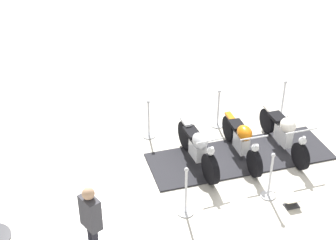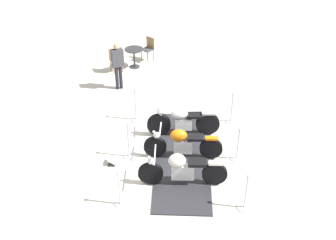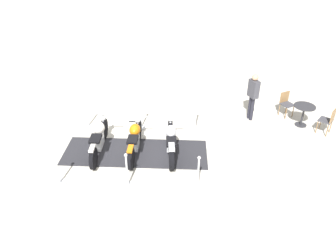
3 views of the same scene
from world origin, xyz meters
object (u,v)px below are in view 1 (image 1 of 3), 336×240
at_px(stanchion_left_rear, 282,105).
at_px(stanchion_left_front, 149,125).
at_px(motorcycle_cream, 284,133).
at_px(stanchion_left_mid, 218,115).
at_px(bystander_person, 91,220).
at_px(motorcycle_chrome, 198,148).
at_px(motorcycle_copper, 242,140).
at_px(stanchion_right_mid, 270,183).
at_px(stanchion_right_front, 186,199).
at_px(info_placard, 292,204).

xyz_separation_m(stanchion_left_rear, stanchion_left_front, (3.32, 1.69, 0.03)).
relative_size(motorcycle_cream, stanchion_left_mid, 1.93).
xyz_separation_m(stanchion_left_mid, bystander_person, (1.71, 5.13, 0.71)).
bearing_deg(bystander_person, stanchion_left_front, 37.79).
xyz_separation_m(motorcycle_chrome, motorcycle_cream, (-1.95, -0.97, 0.02)).
xyz_separation_m(motorcycle_copper, motorcycle_cream, (-0.98, -0.49, 0.02)).
relative_size(stanchion_left_mid, stanchion_right_mid, 0.95).
bearing_deg(bystander_person, stanchion_left_rear, 9.04).
bearing_deg(stanchion_left_rear, bystander_person, 60.54).
xyz_separation_m(motorcycle_cream, stanchion_right_mid, (0.31, 1.79, -0.16)).
relative_size(stanchion_left_rear, stanchion_right_front, 0.91).
distance_m(stanchion_left_front, info_placard, 4.08).
height_order(motorcycle_chrome, stanchion_left_front, motorcycle_chrome).
bearing_deg(bystander_person, motorcycle_cream, 0.00).
bearing_deg(stanchion_right_mid, motorcycle_cream, -99.94).
distance_m(motorcycle_cream, stanchion_left_mid, 1.90).
xyz_separation_m(motorcycle_chrome, info_placard, (-2.13, 1.06, -0.44)).
height_order(motorcycle_copper, info_placard, motorcycle_copper).
bearing_deg(motorcycle_cream, info_placard, -23.32).
relative_size(stanchion_left_front, bystander_person, 0.60).
relative_size(stanchion_right_front, stanchion_left_mid, 1.08).
bearing_deg(motorcycle_cream, motorcycle_chrome, -91.80).
xyz_separation_m(motorcycle_chrome, stanchion_left_front, (1.38, -1.00, -0.16)).
height_order(stanchion_left_front, info_placard, stanchion_left_front).
distance_m(stanchion_left_mid, bystander_person, 5.45).
bearing_deg(motorcycle_chrome, stanchion_left_front, -156.81).
bearing_deg(stanchion_right_mid, stanchion_left_rear, -94.95).
relative_size(stanchion_left_rear, bystander_person, 0.61).
distance_m(stanchion_right_mid, bystander_person, 3.99).
bearing_deg(info_placard, stanchion_right_mid, -53.01).
distance_m(stanchion_right_front, stanchion_right_mid, 1.86).
xyz_separation_m(motorcycle_copper, bystander_person, (2.41, 3.76, 0.53)).
bearing_deg(motorcycle_cream, stanchion_left_rear, 152.03).
bearing_deg(stanchion_right_mid, info_placard, 153.95).
height_order(motorcycle_copper, bystander_person, bystander_person).
height_order(motorcycle_chrome, bystander_person, bystander_person).
bearing_deg(stanchion_right_front, motorcycle_copper, -114.91).
relative_size(motorcycle_cream, bystander_person, 1.18).
bearing_deg(stanchion_left_mid, stanchion_left_front, 26.96).
bearing_deg(stanchion_left_front, stanchion_left_mid, -153.04).
distance_m(info_placard, bystander_person, 4.31).
distance_m(motorcycle_chrome, bystander_person, 3.62).
bearing_deg(stanchion_right_mid, motorcycle_chrome, -26.53).
bearing_deg(stanchion_left_front, bystander_person, 89.29).
relative_size(motorcycle_chrome, stanchion_left_mid, 1.81).
bearing_deg(stanchion_right_front, stanchion_left_front, -63.04).
relative_size(motorcycle_cream, info_placard, 5.59).
xyz_separation_m(motorcycle_cream, stanchion_left_rear, (0.01, -1.72, -0.21)).
bearing_deg(stanchion_left_mid, stanchion_left_rear, -153.04).
xyz_separation_m(stanchion_left_front, stanchion_left_mid, (-1.66, -0.84, -0.02)).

